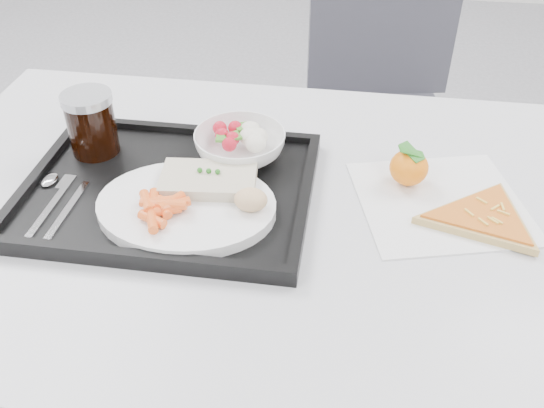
{
  "coord_description": "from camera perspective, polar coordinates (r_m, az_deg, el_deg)",
  "views": [
    {
      "loc": [
        0.12,
        -0.44,
        1.33
      ],
      "look_at": [
        0.01,
        0.28,
        0.77
      ],
      "focal_mm": 40.0,
      "sensor_mm": 36.0,
      "label": 1
    }
  ],
  "objects": [
    {
      "name": "cutlery",
      "position": [
        0.99,
        -19.69,
        0.6
      ],
      "size": [
        0.08,
        0.17,
        0.01
      ],
      "color": "silver",
      "rests_on": "tray"
    },
    {
      "name": "chair",
      "position": [
        1.77,
        9.9,
        10.68
      ],
      "size": [
        0.49,
        0.49,
        0.93
      ],
      "color": "#3C3B44",
      "rests_on": "ground"
    },
    {
      "name": "cola_glass",
      "position": [
        1.06,
        -16.66,
        7.38
      ],
      "size": [
        0.08,
        0.08,
        0.11
      ],
      "color": "black",
      "rests_on": "tray"
    },
    {
      "name": "dinner_plate",
      "position": [
        0.91,
        -8.06,
        -0.25
      ],
      "size": [
        0.27,
        0.27,
        0.02
      ],
      "color": "white",
      "rests_on": "tray"
    },
    {
      "name": "tray",
      "position": [
        0.98,
        -9.65,
        1.3
      ],
      "size": [
        0.45,
        0.35,
        0.03
      ],
      "color": "black",
      "rests_on": "table"
    },
    {
      "name": "bread_roll",
      "position": [
        0.88,
        -2.01,
        0.41
      ],
      "size": [
        0.06,
        0.05,
        0.03
      ],
      "color": "#E7C682",
      "rests_on": "dinner_plate"
    },
    {
      "name": "pizza_slice",
      "position": [
        0.96,
        19.24,
        -1.22
      ],
      "size": [
        0.25,
        0.25,
        0.02
      ],
      "color": "tan",
      "rests_on": "napkin"
    },
    {
      "name": "salad_bowl",
      "position": [
        1.02,
        -3.03,
        5.52
      ],
      "size": [
        0.15,
        0.15,
        0.05
      ],
      "color": "white",
      "rests_on": "tray"
    },
    {
      "name": "carrot_pile",
      "position": [
        0.88,
        -10.45,
        -0.27
      ],
      "size": [
        0.08,
        0.09,
        0.02
      ],
      "color": "#FF6121",
      "rests_on": "dinner_plate"
    },
    {
      "name": "napkin",
      "position": [
        0.99,
        15.55,
        0.18
      ],
      "size": [
        0.3,
        0.3,
        0.0
      ],
      "color": "silver",
      "rests_on": "table"
    },
    {
      "name": "salad_contents",
      "position": [
        1.02,
        -2.49,
        6.4
      ],
      "size": [
        0.1,
        0.08,
        0.03
      ],
      "color": "red",
      "rests_on": "salad_bowl"
    },
    {
      "name": "fish_fillet",
      "position": [
        0.93,
        -6.0,
        2.29
      ],
      "size": [
        0.15,
        0.1,
        0.03
      ],
      "color": "beige",
      "rests_on": "dinner_plate"
    },
    {
      "name": "table",
      "position": [
        0.99,
        -0.24,
        -3.11
      ],
      "size": [
        1.2,
        0.8,
        0.75
      ],
      "color": "silver",
      "rests_on": "ground"
    },
    {
      "name": "tangerine",
      "position": [
        0.99,
        12.76,
        3.39
      ],
      "size": [
        0.08,
        0.08,
        0.07
      ],
      "color": "#E24B00",
      "rests_on": "napkin"
    }
  ]
}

